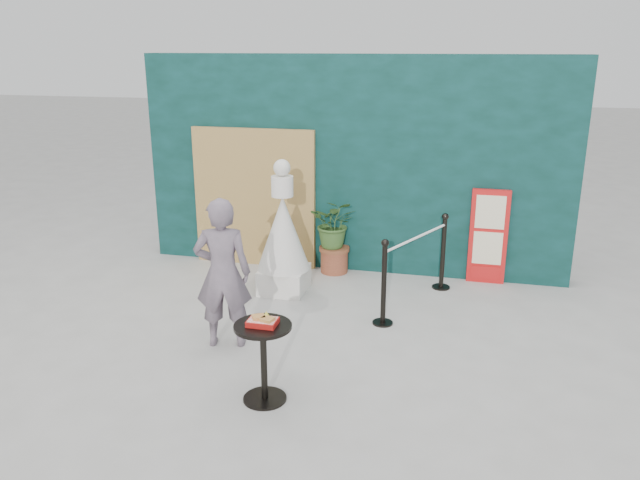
# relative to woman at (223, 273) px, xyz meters

# --- Properties ---
(ground) EXTENTS (60.00, 60.00, 0.00)m
(ground) POSITION_rel_woman_xyz_m (0.85, -0.39, -0.82)
(ground) COLOR #ADAAA5
(ground) RESTS_ON ground
(back_wall) EXTENTS (6.00, 0.30, 3.00)m
(back_wall) POSITION_rel_woman_xyz_m (0.85, 2.76, 0.68)
(back_wall) COLOR black
(back_wall) RESTS_ON ground
(bamboo_fence) EXTENTS (1.80, 0.08, 2.00)m
(bamboo_fence) POSITION_rel_woman_xyz_m (-0.55, 2.55, 0.18)
(bamboo_fence) COLOR tan
(bamboo_fence) RESTS_ON ground
(woman) EXTENTS (0.68, 0.53, 1.64)m
(woman) POSITION_rel_woman_xyz_m (0.00, 0.00, 0.00)
(woman) COLOR slate
(woman) RESTS_ON ground
(menu_board) EXTENTS (0.50, 0.07, 1.30)m
(menu_board) POSITION_rel_woman_xyz_m (2.75, 2.57, -0.17)
(menu_board) COLOR red
(menu_board) RESTS_ON ground
(statue) EXTENTS (0.69, 0.69, 1.76)m
(statue) POSITION_rel_woman_xyz_m (0.17, 1.61, -0.10)
(statue) COLOR silver
(statue) RESTS_ON ground
(cafe_table) EXTENTS (0.52, 0.52, 0.75)m
(cafe_table) POSITION_rel_woman_xyz_m (0.77, -0.96, -0.32)
(cafe_table) COLOR black
(cafe_table) RESTS_ON ground
(food_basket) EXTENTS (0.26, 0.19, 0.11)m
(food_basket) POSITION_rel_woman_xyz_m (0.77, -0.96, -0.03)
(food_basket) COLOR #AE1612
(food_basket) RESTS_ON cafe_table
(planter) EXTENTS (0.64, 0.55, 1.08)m
(planter) POSITION_rel_woman_xyz_m (0.66, 2.48, -0.19)
(planter) COLOR #974931
(planter) RESTS_ON ground
(stanchion_barrier) EXTENTS (0.84, 1.54, 1.03)m
(stanchion_barrier) POSITION_rel_woman_xyz_m (1.88, 1.56, -0.32)
(stanchion_barrier) COLOR black
(stanchion_barrier) RESTS_ON ground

